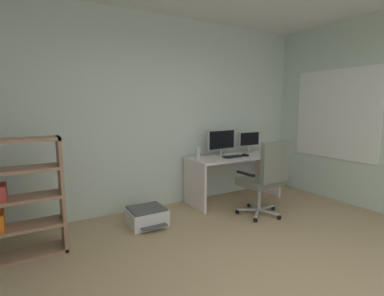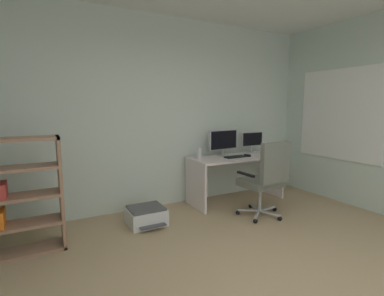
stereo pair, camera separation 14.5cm
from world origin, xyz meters
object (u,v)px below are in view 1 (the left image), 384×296
at_px(computer_mouse, 245,155).
at_px(office_chair, 265,176).
at_px(desk, 234,167).
at_px(printer, 147,216).
at_px(keyboard, 233,157).
at_px(monitor_secondary, 249,140).
at_px(monitor_main, 221,141).
at_px(bookshelf, 1,201).
at_px(desktop_speaker, 198,153).

xyz_separation_m(computer_mouse, office_chair, (-0.23, -0.68, -0.17)).
height_order(desk, printer, desk).
bearing_deg(printer, office_chair, -20.62).
xyz_separation_m(keyboard, office_chair, (-0.01, -0.70, -0.16)).
relative_size(monitor_secondary, printer, 0.85).
bearing_deg(monitor_secondary, monitor_main, -179.99).
bearing_deg(office_chair, desk, 82.95).
bearing_deg(bookshelf, desk, 6.06).
distance_m(desk, keyboard, 0.23).
relative_size(monitor_main, desktop_speaker, 3.24).
height_order(monitor_main, monitor_secondary, monitor_main).
height_order(monitor_main, keyboard, monitor_main).
bearing_deg(office_chair, printer, 159.38).
bearing_deg(office_chair, bookshelf, 171.38).
height_order(desktop_speaker, bookshelf, bookshelf).
bearing_deg(office_chair, monitor_main, 93.94).
distance_m(keyboard, desktop_speaker, 0.57).
bearing_deg(monitor_main, keyboard, -72.66).
xyz_separation_m(monitor_secondary, bookshelf, (-3.53, -0.47, -0.33)).
height_order(keyboard, bookshelf, bookshelf).
xyz_separation_m(keyboard, computer_mouse, (0.22, -0.02, 0.01)).
relative_size(bookshelf, printer, 2.42).
height_order(monitor_secondary, keyboard, monitor_secondary).
height_order(computer_mouse, office_chair, office_chair).
bearing_deg(desk, monitor_secondary, 18.37).
xyz_separation_m(desktop_speaker, bookshelf, (-2.48, -0.42, -0.21)).
bearing_deg(monitor_secondary, desktop_speaker, -177.39).
height_order(computer_mouse, bookshelf, bookshelf).
height_order(monitor_secondary, printer, monitor_secondary).
distance_m(monitor_secondary, office_chair, 1.12).
xyz_separation_m(office_chair, printer, (-1.49, 0.56, -0.46)).
distance_m(desk, printer, 1.66).
bearing_deg(monitor_main, bookshelf, -170.94).
relative_size(desktop_speaker, printer, 0.34).
bearing_deg(computer_mouse, desktop_speaker, 163.18).
bearing_deg(keyboard, computer_mouse, -5.71).
distance_m(computer_mouse, bookshelf, 3.25).
bearing_deg(desktop_speaker, bookshelf, -170.34).
height_order(desktop_speaker, office_chair, office_chair).
bearing_deg(keyboard, bookshelf, -176.54).
distance_m(monitor_main, monitor_secondary, 0.58).
bearing_deg(printer, bookshelf, -176.03).
xyz_separation_m(desk, monitor_secondary, (0.42, 0.14, 0.40)).
xyz_separation_m(desk, bookshelf, (-3.11, -0.33, 0.06)).
height_order(monitor_main, printer, monitor_main).
distance_m(desktop_speaker, printer, 1.23).
height_order(desk, office_chair, office_chair).
bearing_deg(monitor_main, computer_mouse, -39.68).
distance_m(computer_mouse, printer, 1.84).
xyz_separation_m(monitor_main, office_chair, (0.06, -0.93, -0.39)).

